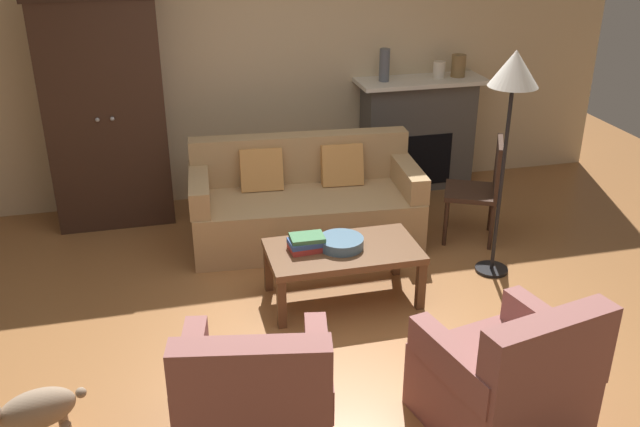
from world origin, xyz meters
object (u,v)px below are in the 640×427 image
(fruit_bowl, at_px, (341,243))
(coffee_table, at_px, (343,255))
(couch, at_px, (305,205))
(fireplace, at_px, (417,133))
(mantel_vase_bronze, at_px, (458,66))
(armchair_near_right, at_px, (506,382))
(armoire, at_px, (106,111))
(armchair_near_left, at_px, (256,405))
(book_stack, at_px, (306,243))
(side_chair_wooden, at_px, (483,184))
(floor_lamp, at_px, (513,83))
(mantel_vase_cream, at_px, (439,70))
(dog, at_px, (31,412))
(mantel_vase_slate, at_px, (384,65))

(fruit_bowl, bearing_deg, coffee_table, -60.49)
(couch, xyz_separation_m, fruit_bowl, (0.04, -1.03, 0.14))
(fireplace, distance_m, couch, 1.66)
(couch, relative_size, mantel_vase_bronze, 9.25)
(mantel_vase_bronze, relative_size, armchair_near_right, 0.23)
(armoire, distance_m, armchair_near_left, 3.46)
(book_stack, xyz_separation_m, side_chair_wooden, (1.68, 0.64, 0.04))
(side_chair_wooden, bearing_deg, armchair_near_right, -112.42)
(floor_lamp, bearing_deg, armchair_near_left, -144.45)
(fireplace, distance_m, mantel_vase_cream, 0.66)
(coffee_table, relative_size, dog, 1.97)
(fireplace, height_order, mantel_vase_cream, mantel_vase_cream)
(fruit_bowl, bearing_deg, fireplace, 55.64)
(coffee_table, distance_m, mantel_vase_cream, 2.59)
(mantel_vase_slate, bearing_deg, dog, -134.33)
(armoire, xyz_separation_m, side_chair_wooden, (3.05, -1.20, -0.51))
(fireplace, height_order, armchair_near_left, fireplace)
(fruit_bowl, height_order, mantel_vase_bronze, mantel_vase_bronze)
(mantel_vase_cream, height_order, floor_lamp, floor_lamp)
(fireplace, distance_m, armoire, 2.99)
(book_stack, xyz_separation_m, dog, (-1.76, -1.13, -0.23))
(armoire, distance_m, armchair_near_right, 4.11)
(book_stack, xyz_separation_m, mantel_vase_bronze, (1.96, 1.90, 0.75))
(mantel_vase_slate, bearing_deg, mantel_vase_cream, 0.00)
(coffee_table, xyz_separation_m, mantel_vase_bronze, (1.70, 1.94, 0.86))
(couch, relative_size, coffee_table, 1.80)
(fruit_bowl, xyz_separation_m, mantel_vase_slate, (0.95, 1.92, 0.82))
(mantel_vase_slate, xyz_separation_m, dog, (-2.97, -3.04, -1.03))
(fireplace, bearing_deg, floor_lamp, -91.37)
(dog, bearing_deg, armchair_near_right, -10.41)
(armoire, bearing_deg, armchair_near_left, -76.94)
(armchair_near_left, relative_size, armchair_near_right, 0.98)
(fruit_bowl, bearing_deg, couch, 92.15)
(book_stack, bearing_deg, couch, 77.92)
(fruit_bowl, relative_size, side_chair_wooden, 0.36)
(fireplace, bearing_deg, mantel_vase_cream, -5.69)
(side_chair_wooden, height_order, dog, side_chair_wooden)
(coffee_table, relative_size, floor_lamp, 0.62)
(dog, bearing_deg, mantel_vase_slate, 45.67)
(couch, distance_m, armchair_near_left, 2.59)
(mantel_vase_slate, bearing_deg, side_chair_wooden, -69.24)
(floor_lamp, bearing_deg, armchair_near_right, -114.95)
(mantel_vase_bronze, xyz_separation_m, floor_lamp, (-0.42, -1.82, 0.30))
(coffee_table, xyz_separation_m, mantel_vase_slate, (0.94, 1.94, 0.91))
(mantel_vase_bronze, bearing_deg, side_chair_wooden, -102.54)
(couch, bearing_deg, armchair_near_right, -78.23)
(book_stack, height_order, armchair_near_left, armchair_near_left)
(book_stack, distance_m, mantel_vase_bronze, 2.83)
(fruit_bowl, distance_m, book_stack, 0.26)
(floor_lamp, bearing_deg, mantel_vase_bronze, 76.91)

